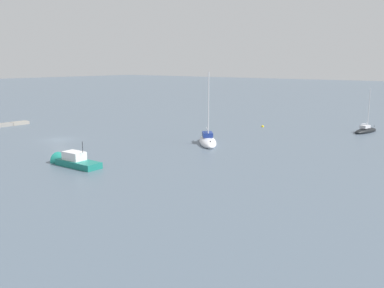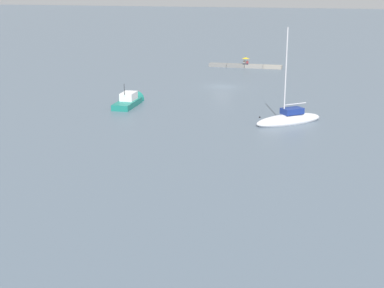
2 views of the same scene
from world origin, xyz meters
name	(u,v)px [view 2 (image 2 of 2)]	position (x,y,z in m)	size (l,w,h in m)	color
ground_plane	(222,87)	(0.00, 0.00, 0.00)	(500.00, 500.00, 0.00)	slate
seawall_pier	(245,66)	(0.00, -19.73, 0.29)	(12.88, 1.63, 0.58)	gray
person_seated_maroon_left	(247,63)	(-0.34, -19.73, 0.83)	(0.40, 0.60, 0.73)	#1E2333
person_seated_grey_right	(244,63)	(0.22, -19.72, 0.83)	(0.40, 0.60, 0.73)	#1E2333
umbrella_open_yellow	(246,58)	(-0.06, -19.75, 1.69)	(1.28, 1.28, 1.28)	black
sailboat_white_near	(289,119)	(-11.42, 19.38, 0.40)	(7.60, 7.12, 10.60)	silver
motorboat_teal_near	(130,102)	(8.47, 14.98, 0.39)	(2.27, 6.69, 3.71)	#197266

